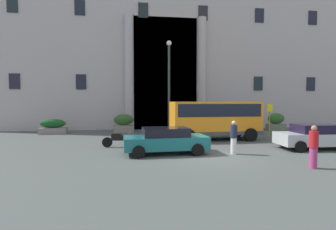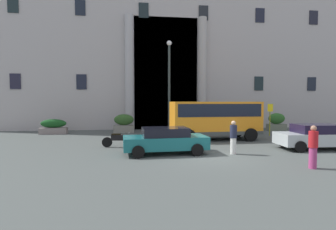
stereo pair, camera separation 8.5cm
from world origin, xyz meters
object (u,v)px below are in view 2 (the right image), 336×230
hedge_planter_east (54,127)px  orange_minibus (215,117)px  hedge_planter_entrance_right (187,124)px  pedestrian_man_red_shirt (313,147)px  hedge_planter_far_west (124,124)px  hedge_planter_far_east (277,122)px  hedge_planter_west (236,123)px  white_taxi_kerbside (316,136)px  pedestrian_woman_with_bag (233,137)px  lamppost_plaza_centre (169,80)px  scooter_by_planter (118,140)px  bus_stop_sign (270,116)px  parked_sedan_far (165,140)px

hedge_planter_east → orange_minibus: bearing=-21.1°
hedge_planter_entrance_right → pedestrian_man_red_shirt: pedestrian_man_red_shirt is taller
hedge_planter_far_west → hedge_planter_far_east: size_ratio=1.06×
hedge_planter_entrance_right → hedge_planter_west: size_ratio=1.12×
white_taxi_kerbside → pedestrian_woman_with_bag: (-5.24, -0.78, 0.14)m
pedestrian_woman_with_bag → lamppost_plaza_centre: lamppost_plaza_centre is taller
scooter_by_planter → pedestrian_man_red_shirt: bearing=-27.3°
hedge_planter_far_east → pedestrian_man_red_shirt: pedestrian_man_red_shirt is taller
hedge_planter_far_east → pedestrian_man_red_shirt: 14.62m
bus_stop_sign → parked_sedan_far: size_ratio=0.57×
pedestrian_woman_with_bag → hedge_planter_entrance_right: bearing=-7.7°
hedge_planter_east → hedge_planter_west: size_ratio=1.40×
pedestrian_woman_with_bag → lamppost_plaza_centre: size_ratio=0.23×
hedge_planter_far_west → hedge_planter_east: 5.83m
pedestrian_woman_with_bag → pedestrian_man_red_shirt: (2.14, -3.18, 0.01)m
hedge_planter_far_west → pedestrian_man_red_shirt: size_ratio=1.02×
orange_minibus → hedge_planter_entrance_right: size_ratio=3.60×
hedge_planter_east → parked_sedan_far: (8.36, -9.28, 0.11)m
hedge_planter_entrance_right → orange_minibus: bearing=-76.6°
bus_stop_sign → lamppost_plaza_centre: bearing=167.6°
orange_minibus → hedge_planter_west: orange_minibus is taller
bus_stop_sign → hedge_planter_far_east: size_ratio=1.49×
hedge_planter_far_east → white_taxi_kerbside: 9.82m
hedge_planter_west → hedge_planter_far_west: bearing=177.4°
bus_stop_sign → hedge_planter_west: 3.74m
bus_stop_sign → parked_sedan_far: bearing=-146.3°
hedge_planter_east → pedestrian_woman_with_bag: pedestrian_woman_with_bag is taller
orange_minibus → pedestrian_man_red_shirt: (1.54, -8.25, -0.73)m
hedge_planter_entrance_right → hedge_planter_west: hedge_planter_entrance_right is taller
hedge_planter_far_east → white_taxi_kerbside: bearing=-107.3°
scooter_by_planter → hedge_planter_entrance_right: bearing=60.6°
orange_minibus → hedge_planter_west: (3.48, 4.89, -0.87)m
hedge_planter_east → hedge_planter_far_west: bearing=5.3°
pedestrian_woman_with_bag → pedestrian_man_red_shirt: bearing=-156.8°
orange_minibus → bus_stop_sign: bearing=15.2°
white_taxi_kerbside → scooter_by_planter: 11.45m
orange_minibus → white_taxi_kerbside: orange_minibus is taller
hedge_planter_far_west → bus_stop_sign: bearing=-18.0°
hedge_planter_east → pedestrian_woman_with_bag: bearing=-39.8°
bus_stop_sign → scooter_by_planter: size_ratio=1.24×
pedestrian_man_red_shirt → hedge_planter_far_west: bearing=40.2°
hedge_planter_far_west → hedge_planter_west: size_ratio=1.15×
hedge_planter_west → pedestrian_man_red_shirt: bearing=-98.4°
hedge_planter_east → hedge_planter_entrance_right: bearing=-0.4°
orange_minibus → pedestrian_man_red_shirt: 8.42m
hedge_planter_west → scooter_by_planter: hedge_planter_west is taller
hedge_planter_entrance_right → hedge_planter_west: bearing=2.0°
orange_minibus → lamppost_plaza_centre: 5.20m
hedge_planter_entrance_right → parked_sedan_far: bearing=-107.8°
orange_minibus → hedge_planter_far_east: (7.56, 5.08, -0.83)m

